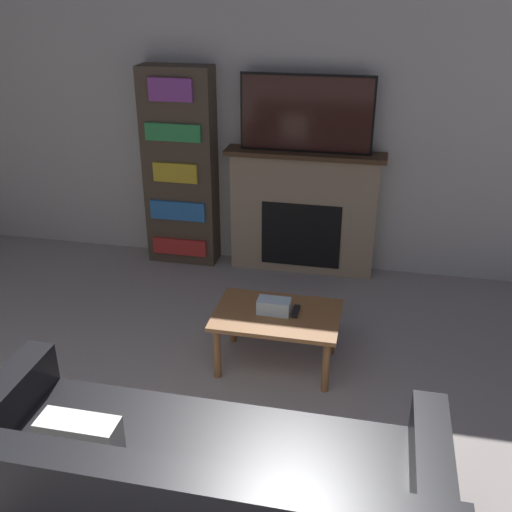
% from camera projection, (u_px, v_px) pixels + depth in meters
% --- Properties ---
extents(wall_back, '(6.80, 0.06, 2.70)m').
position_uv_depth(wall_back, '(270.00, 118.00, 5.22)').
color(wall_back, beige).
rests_on(wall_back, ground_plane).
extents(fireplace, '(1.39, 0.28, 1.11)m').
position_uv_depth(fireplace, '(303.00, 212.00, 5.36)').
color(fireplace, tan).
rests_on(fireplace, ground_plane).
extents(tv, '(1.12, 0.03, 0.65)m').
position_uv_depth(tv, '(306.00, 114.00, 4.97)').
color(tv, black).
rests_on(tv, fireplace).
extents(couch, '(2.20, 0.99, 0.87)m').
position_uv_depth(couch, '(194.00, 504.00, 2.73)').
color(couch, black).
rests_on(couch, ground_plane).
extents(coffee_table, '(0.85, 0.57, 0.41)m').
position_uv_depth(coffee_table, '(277.00, 321.00, 4.07)').
color(coffee_table, brown).
rests_on(coffee_table, ground_plane).
extents(tissue_box, '(0.22, 0.12, 0.10)m').
position_uv_depth(tissue_box, '(274.00, 306.00, 4.03)').
color(tissue_box, silver).
rests_on(tissue_box, coffee_table).
extents(remote_control, '(0.04, 0.15, 0.02)m').
position_uv_depth(remote_control, '(296.00, 311.00, 4.05)').
color(remote_control, black).
rests_on(remote_control, coffee_table).
extents(bookshelf, '(0.64, 0.29, 1.80)m').
position_uv_depth(bookshelf, '(180.00, 168.00, 5.41)').
color(bookshelf, '#4C3D2D').
rests_on(bookshelf, ground_plane).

